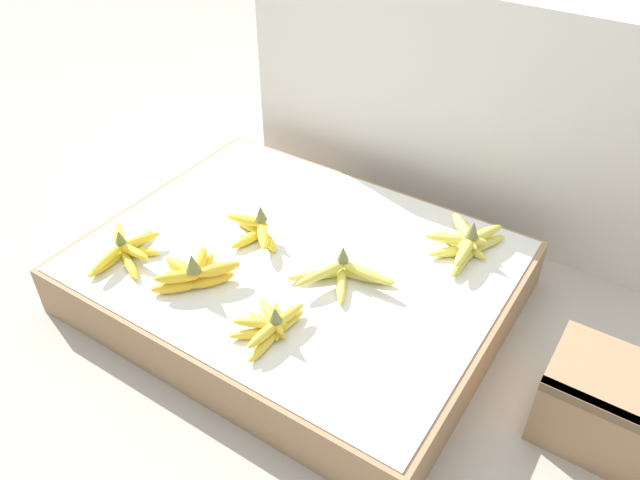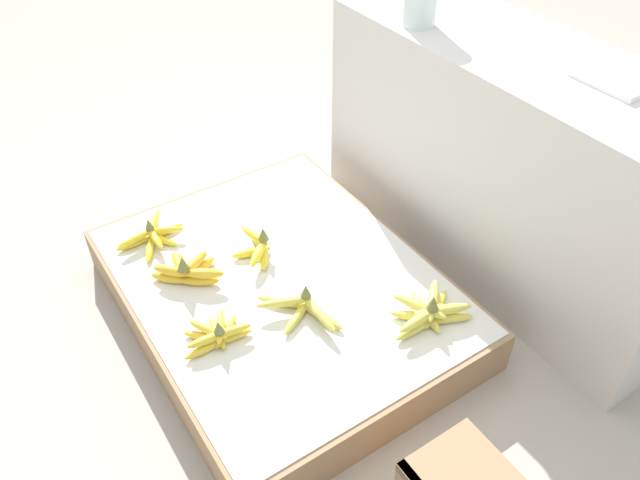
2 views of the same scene
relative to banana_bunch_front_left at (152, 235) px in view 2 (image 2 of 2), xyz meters
The scene contains 10 objects.
ground_plane 0.50m from the banana_bunch_front_left, 33.87° to the left, with size 10.00×10.00×0.00m, color #A89E8E.
display_platform 0.48m from the banana_bunch_front_left, 33.87° to the left, with size 1.13×0.88×0.15m.
back_vendor_table 1.20m from the banana_bunch_front_left, 63.59° to the left, with size 1.37×0.47×0.74m.
banana_bunch_front_left is the anchor object (origin of this frame).
banana_bunch_front_midleft 0.23m from the banana_bunch_front_left, ahead, with size 0.21×0.21×0.11m.
banana_bunch_front_midright 0.50m from the banana_bunch_front_left, ahead, with size 0.13×0.20×0.09m.
banana_bunch_middle_midleft 0.36m from the banana_bunch_front_left, 46.19° to the left, with size 0.20×0.14×0.10m.
banana_bunch_middle_midright 0.60m from the banana_bunch_front_left, 23.03° to the left, with size 0.26×0.19×0.09m.
banana_bunch_back_right 0.93m from the banana_bunch_front_left, 34.53° to the left, with size 0.19×0.25×0.11m.
foam_tray_white 1.48m from the banana_bunch_front_left, 56.20° to the left, with size 0.20×0.22×0.02m.
Camera 2 is at (1.22, -0.66, 1.51)m, focal length 35.00 mm.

